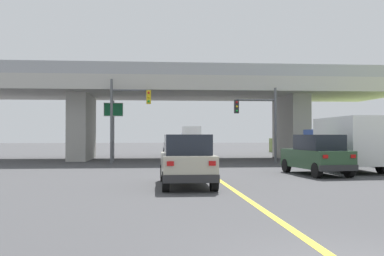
{
  "coord_description": "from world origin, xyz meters",
  "views": [
    {
      "loc": [
        -2.92,
        -6.34,
        2.0
      ],
      "look_at": [
        -0.31,
        24.2,
        2.48
      ],
      "focal_mm": 42.66,
      "sensor_mm": 36.0,
      "label": 1
    }
  ],
  "objects_px": {
    "sedan_oncoming": "(173,145)",
    "suv_crossing": "(317,155)",
    "box_truck": "(346,143)",
    "traffic_signal_nearside": "(261,116)",
    "semi_truck_distant": "(191,137)",
    "traffic_signal_farside": "(124,111)",
    "suv_lead": "(186,160)",
    "highway_sign": "(113,117)"
  },
  "relations": [
    {
      "from": "suv_crossing",
      "to": "semi_truck_distant",
      "type": "height_order",
      "value": "semi_truck_distant"
    },
    {
      "from": "sedan_oncoming",
      "to": "box_truck",
      "type": "bearing_deg",
      "value": -68.61
    },
    {
      "from": "suv_crossing",
      "to": "highway_sign",
      "type": "distance_m",
      "value": 17.8
    },
    {
      "from": "traffic_signal_farside",
      "to": "semi_truck_distant",
      "type": "bearing_deg",
      "value": 77.15
    },
    {
      "from": "suv_crossing",
      "to": "traffic_signal_nearside",
      "type": "xyz_separation_m",
      "value": [
        -0.47,
        9.74,
        2.32
      ]
    },
    {
      "from": "suv_crossing",
      "to": "semi_truck_distant",
      "type": "bearing_deg",
      "value": 87.21
    },
    {
      "from": "box_truck",
      "to": "sedan_oncoming",
      "type": "height_order",
      "value": "box_truck"
    },
    {
      "from": "box_truck",
      "to": "suv_lead",
      "type": "bearing_deg",
      "value": -143.41
    },
    {
      "from": "suv_crossing",
      "to": "highway_sign",
      "type": "relative_size",
      "value": 1.03
    },
    {
      "from": "traffic_signal_farside",
      "to": "semi_truck_distant",
      "type": "height_order",
      "value": "traffic_signal_farside"
    },
    {
      "from": "traffic_signal_farside",
      "to": "suv_lead",
      "type": "bearing_deg",
      "value": -76.98
    },
    {
      "from": "box_truck",
      "to": "highway_sign",
      "type": "height_order",
      "value": "highway_sign"
    },
    {
      "from": "sedan_oncoming",
      "to": "semi_truck_distant",
      "type": "bearing_deg",
      "value": 78.99
    },
    {
      "from": "box_truck",
      "to": "semi_truck_distant",
      "type": "bearing_deg",
      "value": 97.93
    },
    {
      "from": "suv_crossing",
      "to": "highway_sign",
      "type": "bearing_deg",
      "value": 123.01
    },
    {
      "from": "suv_lead",
      "to": "sedan_oncoming",
      "type": "height_order",
      "value": "same"
    },
    {
      "from": "suv_crossing",
      "to": "traffic_signal_farside",
      "type": "xyz_separation_m",
      "value": [
        -10.18,
        9.85,
        2.69
      ]
    },
    {
      "from": "box_truck",
      "to": "sedan_oncoming",
      "type": "bearing_deg",
      "value": 111.39
    },
    {
      "from": "suv_crossing",
      "to": "sedan_oncoming",
      "type": "relative_size",
      "value": 1.14
    },
    {
      "from": "sedan_oncoming",
      "to": "semi_truck_distant",
      "type": "height_order",
      "value": "semi_truck_distant"
    },
    {
      "from": "traffic_signal_nearside",
      "to": "semi_truck_distant",
      "type": "height_order",
      "value": "traffic_signal_nearside"
    },
    {
      "from": "suv_lead",
      "to": "sedan_oncoming",
      "type": "xyz_separation_m",
      "value": [
        0.74,
        29.53,
        -0.01
      ]
    },
    {
      "from": "suv_crossing",
      "to": "traffic_signal_nearside",
      "type": "height_order",
      "value": "traffic_signal_nearside"
    },
    {
      "from": "box_truck",
      "to": "sedan_oncoming",
      "type": "distance_m",
      "value": 24.12
    },
    {
      "from": "traffic_signal_nearside",
      "to": "semi_truck_distant",
      "type": "relative_size",
      "value": 0.8
    },
    {
      "from": "sedan_oncoming",
      "to": "highway_sign",
      "type": "relative_size",
      "value": 0.91
    },
    {
      "from": "box_truck",
      "to": "traffic_signal_farside",
      "type": "distance_m",
      "value": 14.88
    },
    {
      "from": "suv_lead",
      "to": "semi_truck_distant",
      "type": "bearing_deg",
      "value": 85.03
    },
    {
      "from": "traffic_signal_nearside",
      "to": "sedan_oncoming",
      "type": "bearing_deg",
      "value": 110.26
    },
    {
      "from": "sedan_oncoming",
      "to": "highway_sign",
      "type": "xyz_separation_m",
      "value": [
        -5.12,
        -11.51,
        2.41
      ]
    },
    {
      "from": "traffic_signal_farside",
      "to": "semi_truck_distant",
      "type": "relative_size",
      "value": 0.87
    },
    {
      "from": "sedan_oncoming",
      "to": "suv_crossing",
      "type": "bearing_deg",
      "value": -76.26
    },
    {
      "from": "box_truck",
      "to": "traffic_signal_farside",
      "type": "relative_size",
      "value": 1.27
    },
    {
      "from": "semi_truck_distant",
      "to": "traffic_signal_nearside",
      "type": "bearing_deg",
      "value": -85.83
    },
    {
      "from": "semi_truck_distant",
      "to": "suv_lead",
      "type": "bearing_deg",
      "value": -94.97
    },
    {
      "from": "suv_lead",
      "to": "semi_truck_distant",
      "type": "xyz_separation_m",
      "value": [
        4.04,
        46.51,
        0.65
      ]
    },
    {
      "from": "sedan_oncoming",
      "to": "traffic_signal_farside",
      "type": "bearing_deg",
      "value": -104.87
    },
    {
      "from": "suv_crossing",
      "to": "sedan_oncoming",
      "type": "height_order",
      "value": "same"
    },
    {
      "from": "traffic_signal_farside",
      "to": "highway_sign",
      "type": "xyz_separation_m",
      "value": [
        -1.08,
        3.73,
        -0.28
      ]
    },
    {
      "from": "box_truck",
      "to": "traffic_signal_farside",
      "type": "height_order",
      "value": "traffic_signal_farside"
    },
    {
      "from": "box_truck",
      "to": "semi_truck_distant",
      "type": "height_order",
      "value": "semi_truck_distant"
    },
    {
      "from": "traffic_signal_nearside",
      "to": "traffic_signal_farside",
      "type": "xyz_separation_m",
      "value": [
        -9.71,
        0.11,
        0.37
      ]
    }
  ]
}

